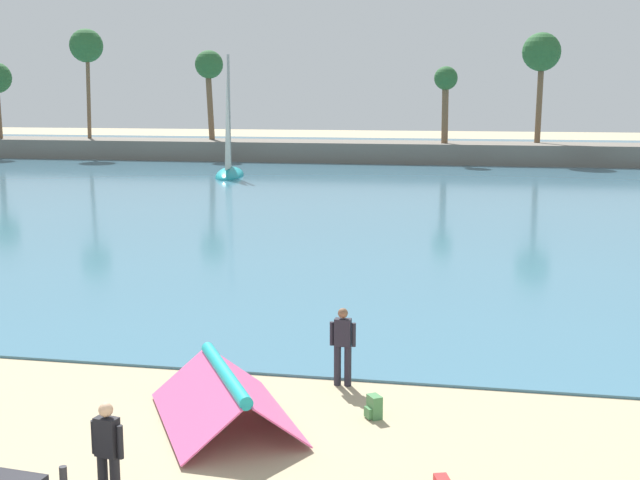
{
  "coord_description": "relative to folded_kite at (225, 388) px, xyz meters",
  "views": [
    {
      "loc": [
        4.41,
        -8.37,
        6.03
      ],
      "look_at": [
        0.7,
        10.65,
        2.63
      ],
      "focal_mm": 46.94,
      "sensor_mm": 36.0,
      "label": 1
    }
  ],
  "objects": [
    {
      "name": "backpack_near_kite",
      "position": [
        2.66,
        0.77,
        -0.47
      ],
      "size": [
        0.37,
        0.37,
        0.44
      ],
      "color": "#47844C",
      "rests_on": "ground"
    },
    {
      "name": "palm_headland",
      "position": [
        1.95,
        59.99,
        1.79
      ],
      "size": [
        103.0,
        6.01,
        13.57
      ],
      "color": "slate",
      "rests_on": "ground"
    },
    {
      "name": "folded_kite",
      "position": [
        0.0,
        0.0,
        0.0
      ],
      "size": [
        3.68,
        4.12,
        1.03
      ],
      "color": "#EA5693",
      "rests_on": "ground"
    },
    {
      "name": "person_at_waterline",
      "position": [
        1.79,
        2.42,
        0.21
      ],
      "size": [
        0.55,
        0.21,
        1.67
      ],
      "color": "#23232D",
      "rests_on": "ground"
    },
    {
      "name": "sea",
      "position": [
        0.12,
        51.37,
        -0.65
      ],
      "size": [
        220.0,
        97.32,
        0.06
      ],
      "primitive_type": "cube",
      "color": "teal",
      "rests_on": "ground"
    },
    {
      "name": "sailboat_near_shore",
      "position": [
        -13.62,
        44.42,
        0.22
      ],
      "size": [
        3.08,
        6.72,
        9.38
      ],
      "color": "teal",
      "rests_on": "sea"
    },
    {
      "name": "person_rigging_by_gear",
      "position": [
        -0.67,
        -3.51,
        0.21
      ],
      "size": [
        0.54,
        0.27,
        1.67
      ],
      "color": "black",
      "rests_on": "ground"
    }
  ]
}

